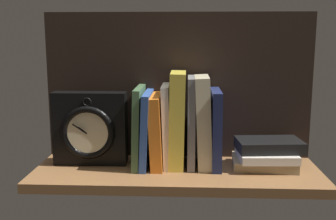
{
  "coord_description": "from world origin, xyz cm",
  "views": [
    {
      "loc": [
        2.58,
        -103.9,
        35.25
      ],
      "look_at": [
        -2.54,
        3.68,
        15.46
      ],
      "focal_mm": 43.24,
      "sensor_mm": 36.0,
      "label": 1
    }
  ],
  "objects_px": {
    "framed_clock": "(90,129)",
    "book_stack_side": "(266,154)",
    "book_green_romantic": "(139,126)",
    "book_cream_twain": "(203,122)",
    "book_navy_bierce": "(216,128)",
    "book_yellow_seinlanguage": "(179,119)",
    "book_gray_chess": "(191,122)",
    "book_orange_pandolfini": "(157,130)",
    "book_blue_modern": "(147,129)",
    "book_white_catcher": "(167,126)"
  },
  "relations": [
    {
      "from": "book_green_romantic",
      "to": "book_gray_chess",
      "type": "distance_m",
      "value": 0.14
    },
    {
      "from": "book_yellow_seinlanguage",
      "to": "framed_clock",
      "type": "bearing_deg",
      "value": -179.16
    },
    {
      "from": "book_blue_modern",
      "to": "book_yellow_seinlanguage",
      "type": "height_order",
      "value": "book_yellow_seinlanguage"
    },
    {
      "from": "book_navy_bierce",
      "to": "book_stack_side",
      "type": "relative_size",
      "value": 1.11
    },
    {
      "from": "book_stack_side",
      "to": "book_navy_bierce",
      "type": "bearing_deg",
      "value": 176.5
    },
    {
      "from": "book_gray_chess",
      "to": "book_green_romantic",
      "type": "bearing_deg",
      "value": 180.0
    },
    {
      "from": "book_gray_chess",
      "to": "book_stack_side",
      "type": "xyz_separation_m",
      "value": [
        0.2,
        -0.01,
        -0.09
      ]
    },
    {
      "from": "book_cream_twain",
      "to": "framed_clock",
      "type": "distance_m",
      "value": 0.31
    },
    {
      "from": "framed_clock",
      "to": "book_stack_side",
      "type": "height_order",
      "value": "framed_clock"
    },
    {
      "from": "book_white_catcher",
      "to": "book_navy_bierce",
      "type": "relative_size",
      "value": 1.06
    },
    {
      "from": "book_orange_pandolfini",
      "to": "book_cream_twain",
      "type": "distance_m",
      "value": 0.13
    },
    {
      "from": "book_green_romantic",
      "to": "book_cream_twain",
      "type": "relative_size",
      "value": 0.88
    },
    {
      "from": "book_cream_twain",
      "to": "book_navy_bierce",
      "type": "relative_size",
      "value": 1.18
    },
    {
      "from": "book_blue_modern",
      "to": "book_white_catcher",
      "type": "bearing_deg",
      "value": 0.0
    },
    {
      "from": "book_white_catcher",
      "to": "book_yellow_seinlanguage",
      "type": "bearing_deg",
      "value": 0.0
    },
    {
      "from": "book_blue_modern",
      "to": "book_cream_twain",
      "type": "distance_m",
      "value": 0.16
    },
    {
      "from": "book_blue_modern",
      "to": "book_cream_twain",
      "type": "bearing_deg",
      "value": 0.0
    },
    {
      "from": "book_cream_twain",
      "to": "book_yellow_seinlanguage",
      "type": "bearing_deg",
      "value": 180.0
    },
    {
      "from": "book_orange_pandolfini",
      "to": "book_blue_modern",
      "type": "bearing_deg",
      "value": 180.0
    },
    {
      "from": "book_gray_chess",
      "to": "book_cream_twain",
      "type": "xyz_separation_m",
      "value": [
        0.03,
        0.0,
        0.0
      ]
    },
    {
      "from": "book_gray_chess",
      "to": "framed_clock",
      "type": "height_order",
      "value": "book_gray_chess"
    },
    {
      "from": "book_blue_modern",
      "to": "book_stack_side",
      "type": "distance_m",
      "value": 0.33
    },
    {
      "from": "book_green_romantic",
      "to": "book_gray_chess",
      "type": "xyz_separation_m",
      "value": [
        0.14,
        0.0,
        0.01
      ]
    },
    {
      "from": "framed_clock",
      "to": "book_green_romantic",
      "type": "bearing_deg",
      "value": 1.53
    },
    {
      "from": "book_stack_side",
      "to": "book_yellow_seinlanguage",
      "type": "bearing_deg",
      "value": 177.96
    },
    {
      "from": "book_gray_chess",
      "to": "framed_clock",
      "type": "bearing_deg",
      "value": -179.26
    },
    {
      "from": "book_cream_twain",
      "to": "book_stack_side",
      "type": "distance_m",
      "value": 0.19
    },
    {
      "from": "book_white_catcher",
      "to": "book_navy_bierce",
      "type": "bearing_deg",
      "value": 0.0
    },
    {
      "from": "book_orange_pandolfini",
      "to": "book_yellow_seinlanguage",
      "type": "relative_size",
      "value": 0.76
    },
    {
      "from": "book_orange_pandolfini",
      "to": "book_cream_twain",
      "type": "bearing_deg",
      "value": 0.0
    },
    {
      "from": "framed_clock",
      "to": "book_blue_modern",
      "type": "bearing_deg",
      "value": 1.32
    },
    {
      "from": "book_white_catcher",
      "to": "book_navy_bierce",
      "type": "distance_m",
      "value": 0.13
    },
    {
      "from": "book_gray_chess",
      "to": "book_yellow_seinlanguage",
      "type": "bearing_deg",
      "value": 180.0
    },
    {
      "from": "book_green_romantic",
      "to": "book_blue_modern",
      "type": "bearing_deg",
      "value": 0.0
    },
    {
      "from": "book_gray_chess",
      "to": "book_orange_pandolfini",
      "type": "bearing_deg",
      "value": 180.0
    },
    {
      "from": "book_gray_chess",
      "to": "book_navy_bierce",
      "type": "relative_size",
      "value": 1.17
    },
    {
      "from": "book_blue_modern",
      "to": "book_white_catcher",
      "type": "height_order",
      "value": "book_white_catcher"
    },
    {
      "from": "book_yellow_seinlanguage",
      "to": "book_gray_chess",
      "type": "height_order",
      "value": "book_yellow_seinlanguage"
    },
    {
      "from": "book_green_romantic",
      "to": "book_navy_bierce",
      "type": "bearing_deg",
      "value": 0.0
    },
    {
      "from": "book_navy_bierce",
      "to": "book_blue_modern",
      "type": "bearing_deg",
      "value": 180.0
    },
    {
      "from": "book_blue_modern",
      "to": "book_navy_bierce",
      "type": "distance_m",
      "value": 0.19
    },
    {
      "from": "book_orange_pandolfini",
      "to": "book_stack_side",
      "type": "height_order",
      "value": "book_orange_pandolfini"
    },
    {
      "from": "book_orange_pandolfini",
      "to": "book_navy_bierce",
      "type": "xyz_separation_m",
      "value": [
        0.16,
        0.0,
        0.01
      ]
    },
    {
      "from": "book_yellow_seinlanguage",
      "to": "book_navy_bierce",
      "type": "height_order",
      "value": "book_yellow_seinlanguage"
    },
    {
      "from": "book_navy_bierce",
      "to": "book_cream_twain",
      "type": "bearing_deg",
      "value": 180.0
    },
    {
      "from": "book_yellow_seinlanguage",
      "to": "book_stack_side",
      "type": "xyz_separation_m",
      "value": [
        0.24,
        -0.01,
        -0.09
      ]
    },
    {
      "from": "book_green_romantic",
      "to": "book_stack_side",
      "type": "bearing_deg",
      "value": -1.39
    },
    {
      "from": "book_yellow_seinlanguage",
      "to": "framed_clock",
      "type": "height_order",
      "value": "book_yellow_seinlanguage"
    },
    {
      "from": "framed_clock",
      "to": "book_stack_side",
      "type": "relative_size",
      "value": 1.06
    },
    {
      "from": "book_green_romantic",
      "to": "book_cream_twain",
      "type": "distance_m",
      "value": 0.18
    }
  ]
}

